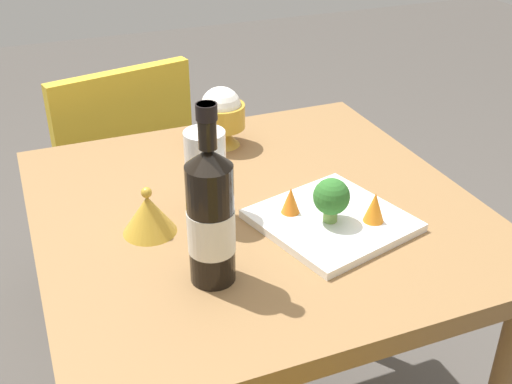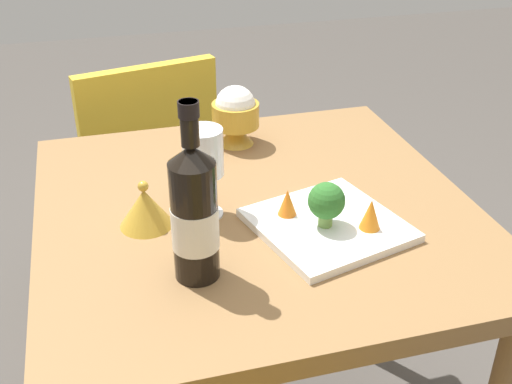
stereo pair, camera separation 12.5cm
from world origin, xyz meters
name	(u,v)px [view 2 (the right image)]	position (x,y,z in m)	size (l,w,h in m)	color
dining_table	(256,245)	(0.00, 0.00, 0.66)	(0.85, 0.85, 0.76)	olive
chair_by_wall	(145,161)	(0.15, -0.71, 0.53)	(0.48, 0.48, 0.85)	gold
wine_bottle	(194,213)	(0.15, 0.19, 0.88)	(0.08, 0.08, 0.31)	black
wine_glass	(203,154)	(0.10, 0.01, 0.89)	(0.08, 0.08, 0.18)	white
rice_bowl	(236,114)	(-0.03, -0.29, 0.83)	(0.11, 0.11, 0.14)	gold
rice_bowl_lid	(145,207)	(0.22, 0.02, 0.80)	(0.10, 0.10, 0.09)	gold
serving_plate	(328,225)	(-0.11, 0.12, 0.77)	(0.31, 0.31, 0.02)	white
broccoli_floret	(326,202)	(-0.10, 0.13, 0.82)	(0.07, 0.07, 0.09)	#729E4C
carrot_garnish_left	(371,214)	(-0.17, 0.16, 0.80)	(0.04, 0.04, 0.06)	orange
carrot_garnish_right	(287,202)	(-0.04, 0.07, 0.80)	(0.04, 0.04, 0.05)	orange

